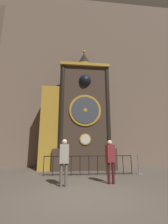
{
  "coord_description": "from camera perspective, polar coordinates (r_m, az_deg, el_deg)",
  "views": [
    {
      "loc": [
        -0.55,
        -4.82,
        1.5
      ],
      "look_at": [
        0.5,
        5.12,
        3.69
      ],
      "focal_mm": 24.0,
      "sensor_mm": 36.0,
      "label": 1
    }
  ],
  "objects": [
    {
      "name": "visitor_near",
      "position": [
        5.97,
        -7.59,
        -16.81
      ],
      "size": [
        0.36,
        0.24,
        1.71
      ],
      "rotation": [
        0.0,
        0.0,
        0.07
      ],
      "color": "#58554F",
      "rests_on": "ground_plane"
    },
    {
      "name": "stanchion_post",
      "position": [
        8.89,
        20.16,
        -19.15
      ],
      "size": [
        0.28,
        0.28,
        1.04
      ],
      "color": "gray",
      "rests_on": "ground_plane"
    },
    {
      "name": "clock_tower",
      "position": [
        10.12,
        -2.07,
        -1.33
      ],
      "size": [
        4.75,
        1.85,
        8.42
      ],
      "color": "#423328",
      "rests_on": "ground_plane"
    },
    {
      "name": "visitor_far",
      "position": [
        6.42,
        9.99,
        -16.55
      ],
      "size": [
        0.39,
        0.3,
        1.69
      ],
      "rotation": [
        0.0,
        0.0,
        0.27
      ],
      "color": "#461518",
      "rests_on": "ground_plane"
    },
    {
      "name": "railing_fence",
      "position": [
        8.08,
        1.86,
        -19.25
      ],
      "size": [
        4.55,
        0.05,
        0.96
      ],
      "color": "black",
      "rests_on": "ground_plane"
    },
    {
      "name": "ground_plane",
      "position": [
        5.08,
        0.52,
        -29.54
      ],
      "size": [
        28.0,
        28.0,
        0.0
      ],
      "primitive_type": "plane",
      "color": "brown"
    },
    {
      "name": "cathedral_back_wall",
      "position": [
        12.76,
        -3.41,
        14.66
      ],
      "size": [
        24.0,
        0.32,
        14.6
      ],
      "color": "#7A6656",
      "rests_on": "ground_plane"
    }
  ]
}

